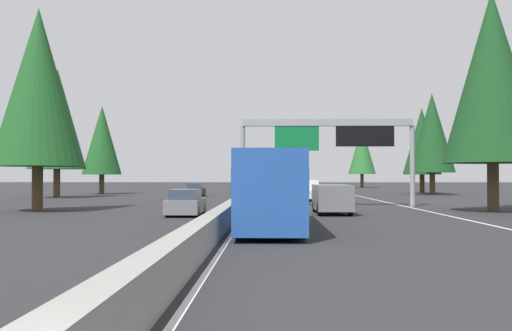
% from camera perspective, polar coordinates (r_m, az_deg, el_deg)
% --- Properties ---
extents(ground_plane, '(320.00, 320.00, 0.00)m').
position_cam_1_polar(ground_plane, '(63.00, -0.16, -3.08)').
color(ground_plane, '#262628').
extents(median_barrier, '(180.00, 0.56, 0.90)m').
position_cam_1_polar(median_barrier, '(82.98, 0.00, -2.30)').
color(median_barrier, gray).
rests_on(median_barrier, ground).
extents(shoulder_stripe_right, '(160.00, 0.16, 0.01)m').
position_cam_1_polar(shoulder_stripe_right, '(73.64, 9.06, -2.78)').
color(shoulder_stripe_right, silver).
rests_on(shoulder_stripe_right, ground).
extents(shoulder_stripe_median, '(160.00, 0.16, 0.01)m').
position_cam_1_polar(shoulder_stripe_median, '(72.99, 0.25, -2.81)').
color(shoulder_stripe_median, silver).
rests_on(shoulder_stripe_median, ground).
extents(sign_gantry_overhead, '(0.50, 12.68, 6.35)m').
position_cam_1_polar(sign_gantry_overhead, '(42.07, 7.32, 2.83)').
color(sign_gantry_overhead, gray).
rests_on(sign_gantry_overhead, ground).
extents(bus_far_center, '(11.50, 2.55, 3.10)m').
position_cam_1_polar(bus_far_center, '(24.15, 1.39, -2.18)').
color(bus_far_center, '#1E4793').
rests_on(bus_far_center, ground).
extents(sedan_mid_right, '(4.40, 1.80, 1.47)m').
position_cam_1_polar(sedan_mid_right, '(43.54, 1.79, -3.07)').
color(sedan_mid_right, black).
rests_on(sedan_mid_right, ground).
extents(sedan_near_right, '(4.40, 1.80, 1.47)m').
position_cam_1_polar(sedan_near_right, '(62.51, 7.93, -2.46)').
color(sedan_near_right, '#2D6B38').
rests_on(sedan_near_right, ground).
extents(sedan_distant_b, '(4.40, 1.80, 1.47)m').
position_cam_1_polar(sedan_distant_b, '(83.68, 1.49, -2.13)').
color(sedan_distant_b, slate).
rests_on(sedan_distant_b, ground).
extents(pickup_far_left, '(5.60, 2.00, 1.86)m').
position_cam_1_polar(pickup_far_left, '(52.40, 5.20, -2.48)').
color(pickup_far_left, silver).
rests_on(pickup_far_left, ground).
extents(minivan_near_center, '(5.00, 1.95, 1.69)m').
position_cam_1_polar(minivan_near_center, '(33.73, 7.52, -3.17)').
color(minivan_near_center, slate).
rests_on(minivan_near_center, ground).
extents(oncoming_near, '(4.40, 1.80, 1.47)m').
position_cam_1_polar(oncoming_near, '(63.52, -6.04, -2.45)').
color(oncoming_near, black).
rests_on(oncoming_near, ground).
extents(oncoming_far, '(4.40, 1.80, 1.47)m').
position_cam_1_polar(oncoming_far, '(32.38, -6.97, -3.73)').
color(oncoming_far, slate).
rests_on(oncoming_far, ground).
extents(conifer_right_near, '(6.03, 6.03, 13.69)m').
position_cam_1_polar(conifer_right_near, '(38.67, 22.40, 8.14)').
color(conifer_right_near, '#4C3823').
rests_on(conifer_right_near, ground).
extents(conifer_right_mid, '(5.34, 5.34, 12.14)m').
position_cam_1_polar(conifer_right_mid, '(71.62, 17.08, 3.11)').
color(conifer_right_mid, '#4C3823').
rests_on(conifer_right_mid, ground).
extents(conifer_right_far, '(4.90, 4.90, 11.13)m').
position_cam_1_polar(conifer_right_far, '(77.61, 16.14, 2.33)').
color(conifer_right_far, '#4C3823').
rests_on(conifer_right_far, ground).
extents(conifer_right_distant, '(5.40, 5.40, 12.28)m').
position_cam_1_polar(conifer_right_distant, '(115.95, 10.47, 1.53)').
color(conifer_right_distant, '#4C3823').
rests_on(conifer_right_distant, ground).
extents(conifer_left_foreground, '(5.64, 5.64, 12.82)m').
position_cam_1_polar(conifer_left_foreground, '(38.89, -20.82, 7.28)').
color(conifer_left_foreground, '#4C3823').
rests_on(conifer_left_foreground, ground).
extents(conifer_left_near, '(5.90, 5.90, 13.42)m').
position_cam_1_polar(conifer_left_near, '(63.12, -19.13, 4.40)').
color(conifer_left_near, '#4C3823').
rests_on(conifer_left_near, ground).
extents(conifer_left_mid, '(4.88, 4.88, 11.09)m').
position_cam_1_polar(conifer_left_mid, '(74.37, -15.05, 2.45)').
color(conifer_left_mid, '#4C3823').
rests_on(conifer_left_mid, ground).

